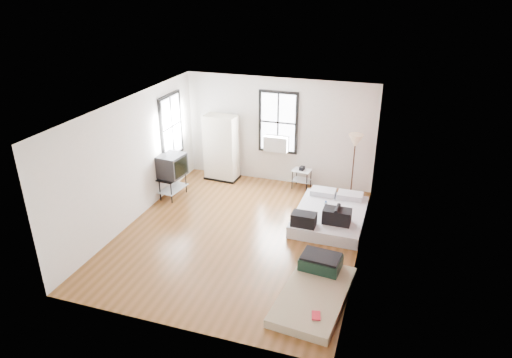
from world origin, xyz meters
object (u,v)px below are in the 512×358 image
(wardrobe, at_px, (221,148))
(side_table, at_px, (302,174))
(mattress_bare, at_px, (316,287))
(mattress_main, at_px, (330,215))
(floor_lamp, at_px, (355,144))
(tv_stand, at_px, (172,167))

(wardrobe, distance_m, side_table, 2.26)
(mattress_bare, distance_m, side_table, 4.36)
(mattress_main, xyz_separation_m, floor_lamp, (0.28, 1.52, 1.21))
(mattress_main, xyz_separation_m, side_table, (-1.01, 1.59, 0.22))
(mattress_bare, relative_size, side_table, 3.46)
(wardrobe, bearing_deg, mattress_bare, -46.22)
(side_table, xyz_separation_m, floor_lamp, (1.29, -0.07, 0.99))
(mattress_bare, xyz_separation_m, side_table, (-1.21, 4.18, 0.27))
(floor_lamp, bearing_deg, tv_stand, -161.37)
(mattress_bare, height_order, floor_lamp, floor_lamp)
(side_table, relative_size, floor_lamp, 0.37)
(wardrobe, xyz_separation_m, floor_lamp, (3.50, -0.00, 0.50))
(mattress_main, bearing_deg, tv_stand, 179.22)
(wardrobe, distance_m, floor_lamp, 3.54)
(mattress_main, height_order, tv_stand, tv_stand)
(wardrobe, relative_size, tv_stand, 1.59)
(mattress_bare, height_order, tv_stand, tv_stand)
(side_table, height_order, floor_lamp, floor_lamp)
(floor_lamp, bearing_deg, mattress_main, -100.42)
(tv_stand, bearing_deg, mattress_bare, -26.86)
(mattress_main, distance_m, tv_stand, 4.01)
(side_table, relative_size, tv_stand, 0.54)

